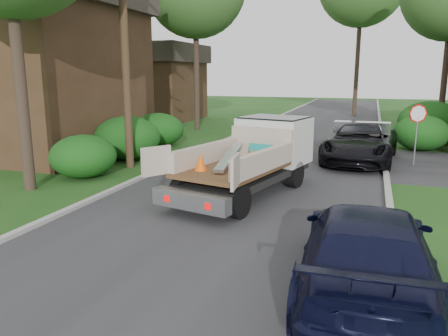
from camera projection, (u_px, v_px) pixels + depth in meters
ground at (220, 221)px, 11.00m from camera, size 120.00×120.00×0.00m
road at (290, 154)px, 20.26m from camera, size 8.00×90.00×0.02m
curb_left at (208, 148)px, 21.52m from camera, size 0.20×90.00×0.12m
curb_right at (384, 158)px, 18.96m from camera, size 0.20×90.00×0.12m
stop_sign at (417, 122)px, 17.33m from camera, size 0.71×0.32×2.48m
utility_pole at (124, 32)px, 16.23m from camera, size 2.42×1.25×10.00m
house_left_near at (26, 60)px, 20.32m from camera, size 9.72×8.64×8.40m
house_left_far at (151, 81)px, 34.94m from camera, size 7.56×7.56×6.00m
hedge_left_a at (83, 156)px, 15.55m from camera, size 2.34×2.34×1.53m
hedge_left_b at (127, 138)px, 18.85m from camera, size 2.86×2.86×1.87m
hedge_left_c at (158, 130)px, 22.20m from camera, size 2.60×2.60×1.70m
hedge_right_a at (421, 133)px, 21.04m from camera, size 2.60×2.60×1.70m
hedge_right_b at (430, 122)px, 23.55m from camera, size 3.38×3.38×2.21m
flatbed_truck at (259, 152)px, 13.82m from camera, size 3.74×6.31×2.24m
black_pickup at (361, 143)px, 18.31m from camera, size 3.18×6.03×1.62m
navy_suv at (367, 250)px, 7.29m from camera, size 2.28×5.29×1.52m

